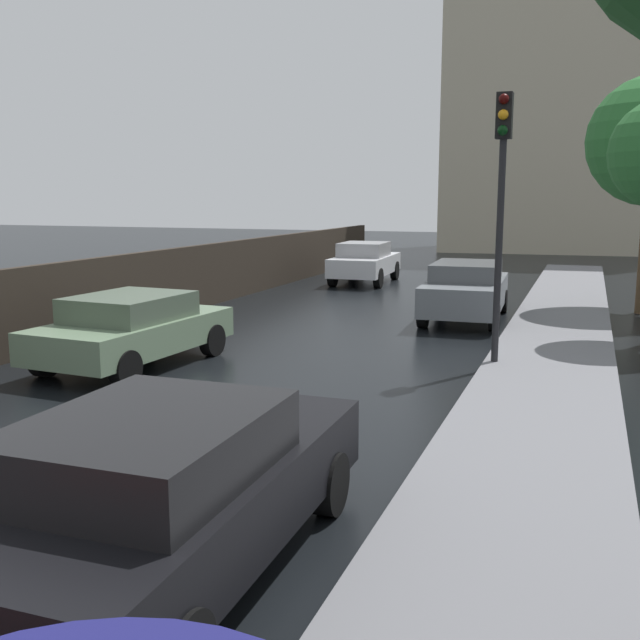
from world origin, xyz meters
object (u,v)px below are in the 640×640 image
(car_black_far_lane, at_px, (169,488))
(traffic_light, at_px, (502,179))
(car_green_behind_camera, at_px, (132,328))
(car_grey_far_ahead, at_px, (466,289))
(car_white_near_kerb, at_px, (365,262))

(car_black_far_lane, relative_size, traffic_light, 0.94)
(car_green_behind_camera, height_order, car_black_far_lane, car_black_far_lane)
(car_grey_far_ahead, height_order, traffic_light, traffic_light)
(car_grey_far_ahead, xyz_separation_m, car_green_behind_camera, (-4.79, -7.06, -0.07))
(car_green_behind_camera, bearing_deg, traffic_light, -158.43)
(car_white_near_kerb, distance_m, car_green_behind_camera, 13.64)
(car_green_behind_camera, relative_size, car_black_far_lane, 0.93)
(car_grey_far_ahead, bearing_deg, car_white_near_kerb, 122.21)
(car_grey_far_ahead, distance_m, traffic_light, 5.84)
(car_grey_far_ahead, relative_size, car_green_behind_camera, 1.08)
(traffic_light, bearing_deg, car_black_far_lane, -100.88)
(traffic_light, bearing_deg, car_green_behind_camera, -162.10)
(car_white_near_kerb, xyz_separation_m, car_black_far_lane, (4.36, -19.74, -0.02))
(car_white_near_kerb, xyz_separation_m, car_green_behind_camera, (-0.20, -13.64, -0.06))
(traffic_light, bearing_deg, car_grey_far_ahead, 104.63)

